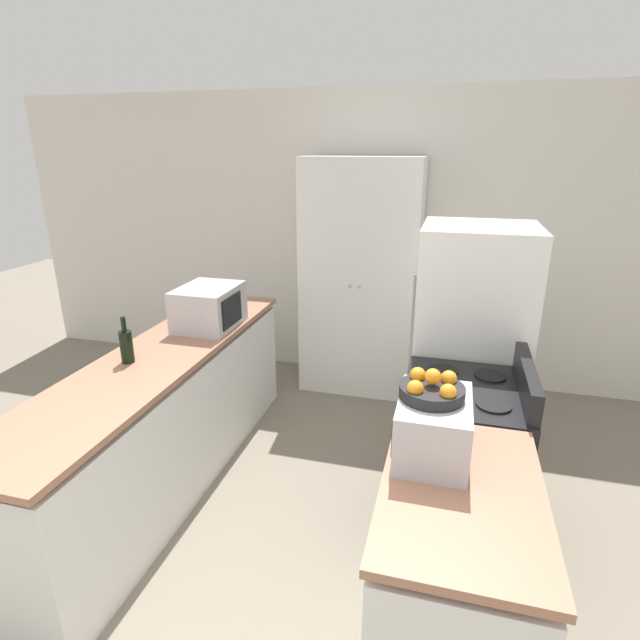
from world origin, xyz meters
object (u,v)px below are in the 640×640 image
refrigerator (469,350)px  toaster_oven (433,427)px  pantry_cabinet (361,278)px  fruit_bowl (432,389)px  wine_bottle (126,346)px  microwave (209,307)px  stove (459,460)px

refrigerator → toaster_oven: refrigerator is taller
pantry_cabinet → fruit_bowl: pantry_cabinet is taller
wine_bottle → fruit_bowl: bearing=-15.0°
pantry_cabinet → wine_bottle: pantry_cabinet is taller
pantry_cabinet → microwave: size_ratio=4.31×
microwave → toaster_oven: (1.60, -1.19, -0.02)m
stove → refrigerator: 0.83m
pantry_cabinet → stove: 2.02m
pantry_cabinet → microwave: (-0.86, -1.20, 0.03)m
microwave → fruit_bowl: bearing=-36.5°
wine_bottle → fruit_bowl: 1.83m
fruit_bowl → microwave: bearing=143.5°
microwave → wine_bottle: bearing=-104.4°
fruit_bowl → wine_bottle: bearing=165.0°
refrigerator → fruit_bowl: size_ratio=6.37×
stove → refrigerator: bearing=87.6°
stove → fruit_bowl: fruit_bowl is taller
pantry_cabinet → toaster_oven: (0.74, -2.38, 0.01)m
pantry_cabinet → wine_bottle: bearing=-118.7°
microwave → toaster_oven: size_ratio=1.17×
refrigerator → fruit_bowl: bearing=-98.0°
wine_bottle → toaster_oven: wine_bottle is taller
stove → wine_bottle: 2.01m
pantry_cabinet → fruit_bowl: bearing=-73.0°
microwave → stove: bearing=-16.7°
refrigerator → toaster_oven: size_ratio=4.10×
refrigerator → wine_bottle: refrigerator is taller
toaster_oven → fruit_bowl: fruit_bowl is taller
pantry_cabinet → stove: (0.89, -1.72, -0.56)m
stove → wine_bottle: size_ratio=3.80×
wine_bottle → stove: bearing=5.1°
refrigerator → toaster_oven: bearing=-97.3°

